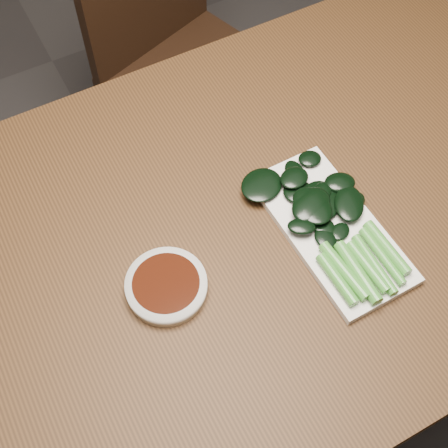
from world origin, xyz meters
The scene contains 6 objects.
ground centered at (0.00, 0.00, 0.00)m, with size 6.00×6.00×0.00m, color #2F2C2C.
table centered at (0.00, 0.00, 0.68)m, with size 1.40×0.80×0.75m.
chair_far centered at (0.22, 0.67, 0.49)m, with size 0.49×0.49×0.89m.
sauce_bowl centered at (-0.13, -0.05, 0.76)m, with size 0.12×0.12×0.03m.
serving_plate centered at (0.15, -0.08, 0.76)m, with size 0.15×0.30×0.01m.
gai_lan centered at (0.14, -0.07, 0.77)m, with size 0.19×0.31×0.03m.
Camera 1 is at (-0.25, -0.45, 1.61)m, focal length 50.00 mm.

